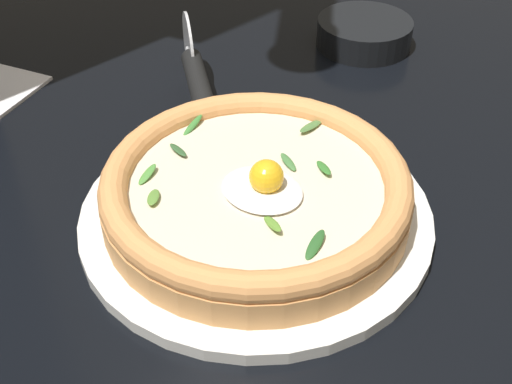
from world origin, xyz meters
The scene contains 5 objects.
ground_plane centered at (0.00, 0.00, -0.01)m, with size 2.40×2.40×0.03m, color black.
pizza_plate centered at (-0.04, -0.04, 0.01)m, with size 0.30×0.30×0.01m, color white.
pizza centered at (-0.04, -0.04, 0.03)m, with size 0.26×0.26×0.06m.
side_bowl centered at (-0.12, 0.30, 0.02)m, with size 0.12×0.12×0.03m, color black.
pizza_cutter centered at (-0.20, 0.08, 0.04)m, with size 0.13×0.12×0.08m.
Camera 1 is at (0.22, -0.38, 0.39)m, focal length 46.30 mm.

